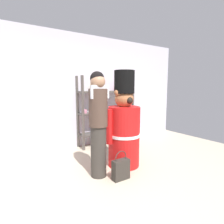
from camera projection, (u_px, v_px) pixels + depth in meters
ground_plane at (134, 187)px, 2.65m from camera, size 6.40×6.40×0.00m
back_wall at (72, 92)px, 4.29m from camera, size 6.40×0.12×2.60m
merchandise_shelf at (106, 110)px, 4.61m from camera, size 1.47×0.35×1.65m
teddy_bear_guard at (124, 127)px, 3.31m from camera, size 0.73×0.57×1.69m
person_shopper at (98, 121)px, 2.87m from camera, size 0.30×0.29×1.64m
shopping_bag at (121, 169)px, 2.86m from camera, size 0.27×0.12×0.45m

